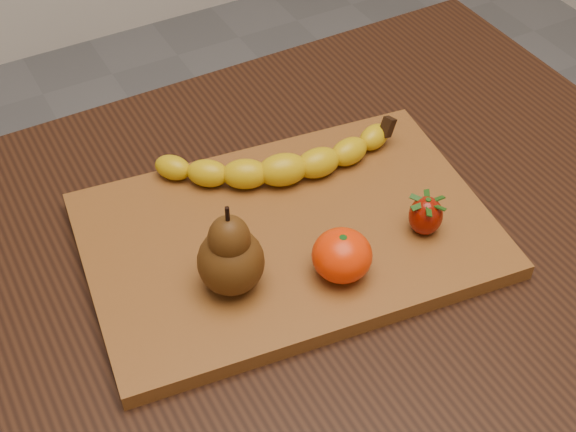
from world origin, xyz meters
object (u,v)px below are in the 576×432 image
pear (230,248)px  mandarin (342,255)px  cutting_board (288,235)px  table (291,296)px

pear → mandarin: (0.11, -0.04, -0.03)m
cutting_board → mandarin: size_ratio=7.06×
pear → cutting_board: bearing=25.5°
cutting_board → pear: bearing=-147.2°
table → mandarin: bearing=-80.5°
table → pear: bearing=-155.9°
table → pear: size_ratio=9.21×
mandarin → table: bearing=99.5°
pear → mandarin: 0.12m
cutting_board → pear: size_ratio=4.14×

